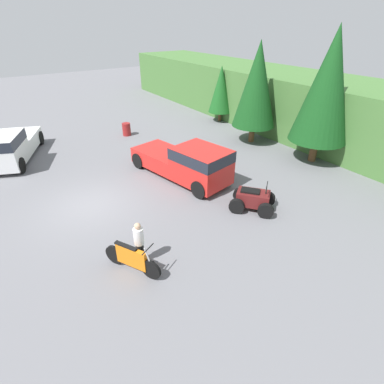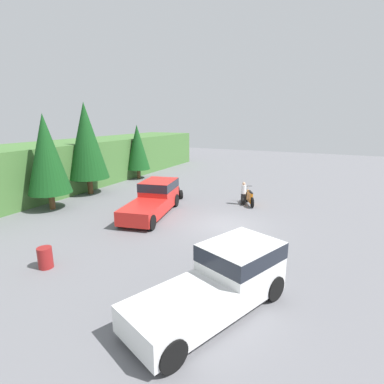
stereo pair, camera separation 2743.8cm
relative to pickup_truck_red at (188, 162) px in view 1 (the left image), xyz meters
The scene contains 11 objects.
ground_plane 5.11m from the pickup_truck_red, 93.94° to the right, with size 80.00×80.00×0.00m, color slate.
hillside_backdrop 11.05m from the pickup_truck_red, 91.79° to the left, with size 44.00×6.00×3.92m.
tree_left 10.68m from the pickup_truck_red, 132.72° to the left, with size 1.87×1.87×4.24m.
tree_mid_left 7.50m from the pickup_truck_red, 109.02° to the left, with size 2.76×2.76×6.27m.
tree_mid_right 8.31m from the pickup_truck_red, 74.56° to the left, with size 3.15×3.15×7.15m.
pickup_truck_red is the anchor object (origin of this frame).
pickup_truck_second 10.46m from the pickup_truck_red, 135.64° to the right, with size 5.84×3.97×1.93m.
dirt_bike 6.75m from the pickup_truck_red, 48.93° to the right, with size 1.98×1.17×1.20m.
quad_atv 4.01m from the pickup_truck_red, 11.86° to the left, with size 2.24×2.14×1.22m.
rider_person 6.29m from the pickup_truck_red, 48.06° to the right, with size 0.47×0.47×1.63m.
steel_barrel 8.17m from the pickup_truck_red, behind, with size 0.58×0.58×0.88m.
Camera 1 is at (11.95, -2.53, 7.29)m, focal length 28.00 mm.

